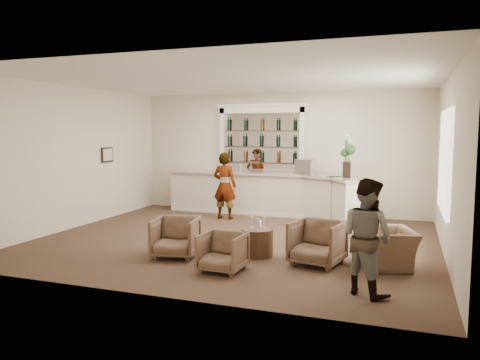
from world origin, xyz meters
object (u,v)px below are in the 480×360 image
Objects in this scene: armchair_right at (317,243)px; sommelier at (225,186)px; cocktail_table at (257,242)px; armchair_center at (223,252)px; armchair_left at (176,237)px; armchair_far at (386,248)px; guest at (367,236)px; bar_counter at (269,194)px; espresso_machine at (306,167)px; flower_vase at (347,154)px.

sommelier is at bearing 143.51° from armchair_right.
cocktail_table is 1.12m from armchair_center.
armchair_left is 1.24m from armchair_center.
guest is at bearing -27.12° from armchair_far.
armchair_center is at bearing -36.56° from armchair_left.
cocktail_table is at bearing 0.52° from guest.
bar_counter is 3.53× the size of guest.
armchair_right is at bearing -18.10° from guest.
sommelier is 3.82× the size of espresso_machine.
armchair_left is at bearing -94.14° from espresso_machine.
cocktail_table is 0.33× the size of sommelier.
cocktail_table is 0.56× the size of flower_vase.
armchair_far is at bearing -63.47° from guest.
guest is 1.56m from armchair_far.
armchair_left is 3.65m from armchair_far.
sommelier is 6.00m from guest.
flower_vase is (3.04, 0.32, 0.86)m from sommelier.
cocktail_table is 3.75m from sommelier.
guest is 5.03m from flower_vase.
sommelier is 2.47× the size of armchair_center.
armchair_left is 0.77× the size of flower_vase.
armchair_left is 2.52m from armchair_right.
guest reaches higher than armchair_far.
guest is 3.51m from armchair_left.
sommelier is at bearing -14.51° from guest.
espresso_machine reaches higher than armchair_center.
espresso_machine is (1.01, -0.04, 0.76)m from bar_counter.
cocktail_table is 0.82× the size of armchair_center.
armchair_right is 1.14m from armchair_far.
espresso_machine reaches higher than armchair_right.
guest is (2.02, -1.38, 0.56)m from cocktail_table.
armchair_left is at bearing -159.97° from armchair_right.
espresso_machine is 0.44× the size of flower_vase.
armchair_right is 3.93m from flower_vase.
flower_vase is (2.11, -0.54, 1.14)m from bar_counter.
sommelier is 3.81m from armchair_left.
armchair_center is at bearing -102.56° from cocktail_table.
espresso_machine is at bearing 155.96° from flower_vase.
bar_counter is 1.29m from sommelier.
armchair_center is (1.12, -0.53, -0.04)m from armchair_left.
armchair_left is at bearing 157.18° from armchair_center.
espresso_machine is at bearing -2.40° from bar_counter.
guest is 5.74m from espresso_machine.
armchair_center is (1.65, -4.27, -0.54)m from sommelier.
armchair_far is 0.96× the size of flower_vase.
guest reaches higher than cocktail_table.
flower_vase is at bearing 47.08° from armchair_left.
bar_counter is 12.71× the size of espresso_machine.
guest reaches higher than armchair_left.
espresso_machine reaches higher than armchair_left.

